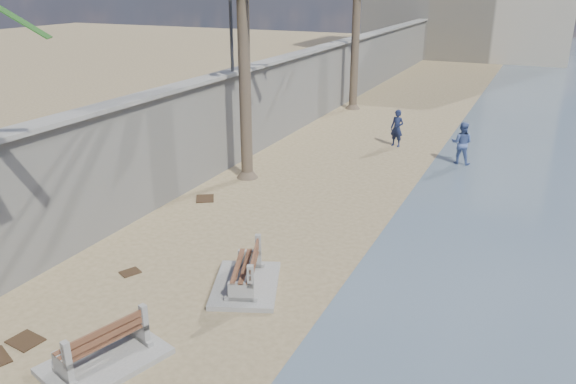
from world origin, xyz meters
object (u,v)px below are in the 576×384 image
(bench_near, at_px, (103,346))
(bench_far, at_px, (246,272))
(person_a, at_px, (397,126))
(person_b, at_px, (462,141))

(bench_near, distance_m, bench_far, 3.75)
(bench_near, xyz_separation_m, person_a, (1.18, 16.99, 0.52))
(bench_far, bearing_deg, person_a, 89.45)
(bench_far, xyz_separation_m, person_b, (3.06, 11.97, 0.54))
(bench_near, height_order, bench_far, bench_far)
(bench_far, height_order, person_a, person_a)
(bench_near, distance_m, person_b, 16.11)
(bench_near, relative_size, person_a, 1.36)
(person_a, distance_m, person_b, 3.26)
(person_b, bearing_deg, person_a, -25.66)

